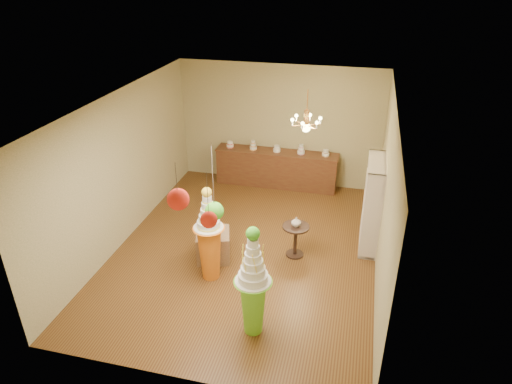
% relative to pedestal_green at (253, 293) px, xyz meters
% --- Properties ---
extents(floor, '(6.50, 6.50, 0.00)m').
position_rel_pedestal_green_xyz_m(floor, '(-0.67, 2.12, -0.74)').
color(floor, '#553417').
rests_on(floor, ground).
extents(ceiling, '(6.50, 6.50, 0.00)m').
position_rel_pedestal_green_xyz_m(ceiling, '(-0.67, 2.12, 2.26)').
color(ceiling, white).
rests_on(ceiling, ground).
extents(wall_back, '(5.00, 0.04, 3.00)m').
position_rel_pedestal_green_xyz_m(wall_back, '(-0.67, 5.37, 0.76)').
color(wall_back, tan).
rests_on(wall_back, ground).
extents(wall_front, '(5.00, 0.04, 3.00)m').
position_rel_pedestal_green_xyz_m(wall_front, '(-0.67, -1.13, 0.76)').
color(wall_front, tan).
rests_on(wall_front, ground).
extents(wall_left, '(0.04, 6.50, 3.00)m').
position_rel_pedestal_green_xyz_m(wall_left, '(-3.17, 2.12, 0.76)').
color(wall_left, tan).
rests_on(wall_left, ground).
extents(wall_right, '(0.04, 6.50, 3.00)m').
position_rel_pedestal_green_xyz_m(wall_right, '(1.83, 2.12, 0.76)').
color(wall_right, tan).
rests_on(wall_right, ground).
extents(pedestal_green, '(0.56, 0.56, 1.87)m').
position_rel_pedestal_green_xyz_m(pedestal_green, '(0.00, 0.00, 0.00)').
color(pedestal_green, '#6AC42B').
rests_on(pedestal_green, floor).
extents(pedestal_orange, '(0.59, 0.59, 1.81)m').
position_rel_pedestal_green_xyz_m(pedestal_orange, '(-1.07, 1.13, -0.05)').
color(pedestal_orange, orange).
rests_on(pedestal_orange, floor).
extents(burlap_riser, '(0.77, 0.77, 0.56)m').
position_rel_pedestal_green_xyz_m(burlap_riser, '(-1.21, 1.70, -0.46)').
color(burlap_riser, '#846348').
rests_on(burlap_riser, floor).
extents(sideboard, '(3.04, 0.54, 1.16)m').
position_rel_pedestal_green_xyz_m(sideboard, '(-0.67, 5.09, -0.26)').
color(sideboard, '#522D1A').
rests_on(sideboard, floor).
extents(shelving_unit, '(0.33, 1.20, 1.80)m').
position_rel_pedestal_green_xyz_m(shelving_unit, '(1.67, 2.92, 0.17)').
color(shelving_unit, beige).
rests_on(shelving_unit, floor).
extents(round_table, '(0.65, 0.65, 0.66)m').
position_rel_pedestal_green_xyz_m(round_table, '(0.30, 2.15, -0.31)').
color(round_table, black).
rests_on(round_table, floor).
extents(vase, '(0.20, 0.20, 0.19)m').
position_rel_pedestal_green_xyz_m(vase, '(0.30, 2.15, 0.02)').
color(vase, beige).
rests_on(vase, round_table).
extents(pom_red_left, '(0.28, 0.28, 0.64)m').
position_rel_pedestal_green_xyz_m(pom_red_left, '(-0.81, -0.56, 1.76)').
color(pom_red_left, '#473B33').
rests_on(pom_red_left, ceiling).
extents(pom_green_mid, '(0.27, 0.27, 1.18)m').
position_rel_pedestal_green_xyz_m(pom_green_mid, '(-0.61, 0.17, 1.22)').
color(pom_green_mid, '#473B33').
rests_on(pom_green_mid, ceiling).
extents(pom_red_right, '(0.21, 0.21, 0.73)m').
position_rel_pedestal_green_xyz_m(pom_red_right, '(-0.35, -0.75, 1.64)').
color(pom_red_right, '#473B33').
rests_on(pom_red_right, ceiling).
extents(chandelier, '(0.83, 0.83, 0.85)m').
position_rel_pedestal_green_xyz_m(chandelier, '(0.25, 3.21, 1.57)').
color(chandelier, '#EC9D53').
rests_on(chandelier, ceiling).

